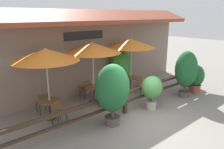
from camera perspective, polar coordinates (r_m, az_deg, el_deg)
The scene contains 20 objects.
ground_plane at distance 8.64m, azimuth 8.33°, elevation -12.16°, with size 60.00×60.00×0.00m, color gray.
building_facade at distance 10.92m, azimuth -7.76°, elevation 5.74°, with size 14.28×1.49×4.23m.
patio_railing at distance 9.00m, azimuth 3.43°, elevation -5.99°, with size 10.40×0.14×0.95m.
patio_umbrella_near at distance 8.35m, azimuth -16.95°, elevation 4.95°, with size 2.50×2.50×2.81m.
dining_table_near at distance 8.89m, azimuth -15.96°, elevation -7.46°, with size 0.83×0.83×0.77m.
chair_near_streetside at distance 8.42m, azimuth -13.92°, elevation -9.47°, with size 0.48×0.48×0.88m.
chair_near_wallside at distance 9.46m, azimuth -17.61°, elevation -6.91°, with size 0.44×0.44×0.88m.
patio_umbrella_middle at distance 9.72m, azimuth -5.04°, elevation 6.96°, with size 2.50×2.50×2.81m.
dining_table_middle at distance 10.19m, azimuth -4.78°, elevation -3.92°, with size 0.83×0.83×0.77m.
chair_middle_streetside at distance 9.72m, azimuth -2.29°, elevation -5.55°, with size 0.46×0.46×0.88m.
chair_middle_wallside at distance 10.77m, azimuth -6.84°, elevation -3.52°, with size 0.45×0.45×0.88m.
patio_umbrella_far at distance 11.29m, azimuth 5.08°, elevation 8.14°, with size 2.50×2.50×2.81m.
dining_table_far at distance 11.70m, azimuth 4.85°, elevation -1.36°, with size 0.83×0.83×0.77m.
chair_far_streetside at distance 11.29m, azimuth 7.36°, elevation -2.65°, with size 0.45×0.45×0.88m.
chair_far_wallside at distance 12.23m, azimuth 2.72°, elevation -1.11°, with size 0.49×0.49×0.88m.
potted_plant_small_flowering at distance 7.84m, azimuth 0.16°, elevation -3.91°, with size 1.29×1.16×2.31m.
potted_plant_entrance_palm at distance 9.48m, azimuth 10.36°, elevation -3.72°, with size 0.96×0.86×1.48m.
potted_plant_broad_leaf at distance 12.21m, azimuth 21.09°, elevation -0.75°, with size 0.89×0.80×1.44m.
potted_plant_tall_tropical at distance 11.20m, azimuth 18.81°, elevation 1.05°, with size 1.15×1.04×2.30m.
potted_plant_corner_fern at distance 11.93m, azimuth 2.21°, elevation 2.31°, with size 1.30×1.17×2.12m.
Camera 1 is at (-5.89, -4.91, 3.98)m, focal length 35.00 mm.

